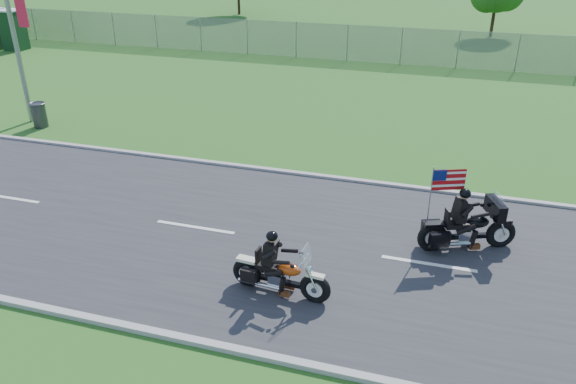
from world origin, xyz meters
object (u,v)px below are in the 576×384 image
(porta_toilet_a, at_px, (14,31))
(motorcycle_follow, at_px, (467,229))
(motorcycle_lead, at_px, (279,275))
(trash_can, at_px, (39,115))

(porta_toilet_a, relative_size, motorcycle_follow, 0.98)
(motorcycle_lead, height_order, trash_can, motorcycle_lead)
(porta_toilet_a, distance_m, motorcycle_follow, 31.21)
(motorcycle_lead, bearing_deg, trash_can, 153.21)
(motorcycle_lead, relative_size, motorcycle_follow, 0.97)
(trash_can, bearing_deg, motorcycle_lead, -32.04)
(trash_can, bearing_deg, motorcycle_follow, -15.86)
(trash_can, bearing_deg, porta_toilet_a, 133.34)
(porta_toilet_a, height_order, motorcycle_follow, porta_toilet_a)
(motorcycle_lead, height_order, motorcycle_follow, motorcycle_follow)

